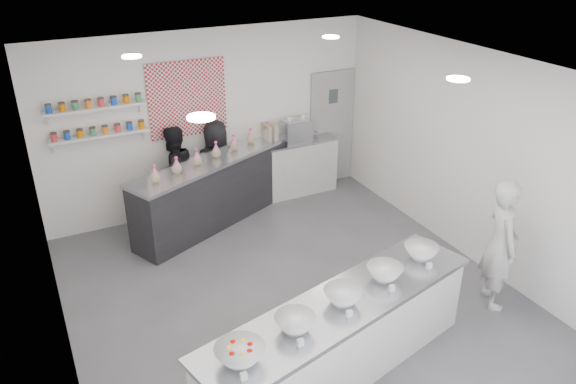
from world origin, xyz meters
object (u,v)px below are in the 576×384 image
object	(u,v)px
espresso_machine	(296,131)
woman_prep	(501,244)
espresso_ledge	(300,167)
prep_counter	(340,338)
staff_right	(217,167)
back_bar	(227,185)
staff_left	(174,175)

from	to	relation	value
espresso_machine	woman_prep	size ratio (longest dim) A/B	0.28
espresso_ledge	espresso_machine	xyz separation A→B (m)	(-0.08, 0.00, 0.68)
prep_counter	espresso_ledge	world-z (taller)	espresso_ledge
espresso_ledge	staff_right	size ratio (longest dim) A/B	0.84
espresso_machine	prep_counter	bearing A→B (deg)	-111.33
woman_prep	prep_counter	bearing A→B (deg)	119.49
espresso_ledge	back_bar	bearing A→B (deg)	-170.46
prep_counter	staff_left	bearing A→B (deg)	83.32
staff_left	espresso_machine	bearing A→B (deg)	161.69
espresso_ledge	staff_left	size ratio (longest dim) A/B	0.83
staff_right	espresso_machine	bearing A→B (deg)	-174.15
prep_counter	woman_prep	distance (m)	2.46
woman_prep	staff_left	world-z (taller)	woman_prep
woman_prep	staff_right	bearing A→B (deg)	53.88
back_bar	staff_right	world-z (taller)	staff_right
staff_left	staff_right	bearing A→B (deg)	161.73
staff_right	espresso_ledge	bearing A→B (deg)	-174.15
woman_prep	staff_right	size ratio (longest dim) A/B	1.09
prep_counter	back_bar	distance (m)	3.96
espresso_ledge	espresso_machine	bearing A→B (deg)	180.00
prep_counter	staff_right	xyz separation A→B (m)	(0.18, 4.21, 0.33)
back_bar	staff_left	size ratio (longest dim) A/B	2.23
staff_left	prep_counter	bearing A→B (deg)	79.17
woman_prep	espresso_machine	bearing A→B (deg)	35.66
espresso_ledge	woman_prep	xyz separation A→B (m)	(0.70, -4.00, 0.37)
back_bar	prep_counter	bearing A→B (deg)	-117.70
espresso_machine	espresso_ledge	bearing A→B (deg)	0.00
prep_counter	staff_left	xyz separation A→B (m)	(-0.55, 4.21, 0.34)
espresso_machine	back_bar	bearing A→B (deg)	-169.92
espresso_machine	woman_prep	distance (m)	4.09
espresso_machine	staff_right	xyz separation A→B (m)	(-1.46, 0.00, -0.39)
espresso_machine	staff_left	xyz separation A→B (m)	(-2.19, 0.00, -0.38)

